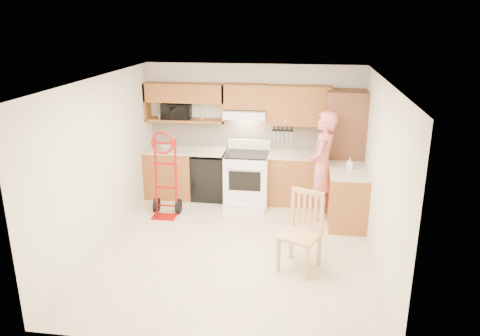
% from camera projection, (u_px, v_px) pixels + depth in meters
% --- Properties ---
extents(floor, '(4.00, 4.50, 0.02)m').
position_uv_depth(floor, '(235.00, 248.00, 6.98)').
color(floor, beige).
rests_on(floor, ground).
extents(ceiling, '(4.00, 4.50, 0.02)m').
position_uv_depth(ceiling, '(235.00, 79.00, 6.20)').
color(ceiling, white).
rests_on(ceiling, ground).
extents(wall_back, '(4.00, 0.02, 2.50)m').
position_uv_depth(wall_back, '(253.00, 132.00, 8.72)').
color(wall_back, white).
rests_on(wall_back, ground).
extents(wall_front, '(4.00, 0.02, 2.50)m').
position_uv_depth(wall_front, '(199.00, 242.00, 4.46)').
color(wall_front, white).
rests_on(wall_front, ground).
extents(wall_left, '(0.02, 4.50, 2.50)m').
position_uv_depth(wall_left, '(101.00, 163.00, 6.86)').
color(wall_left, white).
rests_on(wall_left, ground).
extents(wall_right, '(0.02, 4.50, 2.50)m').
position_uv_depth(wall_right, '(381.00, 175.00, 6.32)').
color(wall_right, white).
rests_on(wall_right, ground).
extents(backsplash, '(3.92, 0.03, 0.55)m').
position_uv_depth(backsplash, '(253.00, 134.00, 8.71)').
color(backsplash, beige).
rests_on(backsplash, wall_back).
extents(lower_cab_left, '(0.90, 0.60, 0.90)m').
position_uv_depth(lower_cab_left, '(171.00, 173.00, 8.88)').
color(lower_cab_left, '#9C6027').
rests_on(lower_cab_left, ground).
extents(dishwasher, '(0.60, 0.60, 0.85)m').
position_uv_depth(dishwasher, '(209.00, 176.00, 8.79)').
color(dishwasher, black).
rests_on(dishwasher, ground).
extents(lower_cab_right, '(1.14, 0.60, 0.90)m').
position_uv_depth(lower_cab_right, '(296.00, 179.00, 8.56)').
color(lower_cab_right, '#9C6027').
rests_on(lower_cab_right, ground).
extents(countertop_left, '(1.50, 0.63, 0.04)m').
position_uv_depth(countertop_left, '(185.00, 150.00, 8.69)').
color(countertop_left, beige).
rests_on(countertop_left, lower_cab_left).
extents(countertop_right, '(1.14, 0.63, 0.04)m').
position_uv_depth(countertop_right, '(297.00, 155.00, 8.41)').
color(countertop_right, beige).
rests_on(countertop_right, lower_cab_right).
extents(cab_return_right, '(0.60, 1.00, 0.90)m').
position_uv_depth(cab_return_right, '(347.00, 198.00, 7.69)').
color(cab_return_right, '#9C6027').
rests_on(cab_return_right, ground).
extents(countertop_return, '(0.63, 1.00, 0.04)m').
position_uv_depth(countertop_return, '(349.00, 171.00, 7.54)').
color(countertop_return, beige).
rests_on(countertop_return, cab_return_right).
extents(pantry_tall, '(0.70, 0.60, 2.10)m').
position_uv_depth(pantry_tall, '(343.00, 150.00, 8.26)').
color(pantry_tall, brown).
rests_on(pantry_tall, ground).
extents(upper_cab_left, '(1.50, 0.33, 0.34)m').
position_uv_depth(upper_cab_left, '(185.00, 93.00, 8.49)').
color(upper_cab_left, '#9C6027').
rests_on(upper_cab_left, wall_back).
extents(upper_shelf_mw, '(1.50, 0.33, 0.04)m').
position_uv_depth(upper_shelf_mw, '(186.00, 120.00, 8.65)').
color(upper_shelf_mw, '#9C6027').
rests_on(upper_shelf_mw, wall_back).
extents(upper_cab_center, '(0.76, 0.33, 0.44)m').
position_uv_depth(upper_cab_center, '(246.00, 96.00, 8.35)').
color(upper_cab_center, '#9C6027').
rests_on(upper_cab_center, wall_back).
extents(upper_cab_right, '(1.14, 0.33, 0.70)m').
position_uv_depth(upper_cab_right, '(299.00, 105.00, 8.27)').
color(upper_cab_right, '#9C6027').
rests_on(upper_cab_right, wall_back).
extents(range_hood, '(0.76, 0.46, 0.14)m').
position_uv_depth(range_hood, '(245.00, 114.00, 8.39)').
color(range_hood, white).
rests_on(range_hood, wall_back).
extents(knife_strip, '(0.40, 0.05, 0.29)m').
position_uv_depth(knife_strip, '(283.00, 134.00, 8.59)').
color(knife_strip, black).
rests_on(knife_strip, backsplash).
extents(microwave, '(0.57, 0.42, 0.30)m').
position_uv_depth(microwave, '(176.00, 111.00, 8.62)').
color(microwave, black).
rests_on(microwave, upper_shelf_mw).
extents(range, '(0.78, 1.02, 1.15)m').
position_uv_depth(range, '(247.00, 176.00, 8.38)').
color(range, white).
rests_on(range, ground).
extents(person, '(0.59, 0.76, 1.85)m').
position_uv_depth(person, '(322.00, 166.00, 7.79)').
color(person, '#E26B6B').
rests_on(person, ground).
extents(hand_truck, '(0.53, 0.49, 1.35)m').
position_uv_depth(hand_truck, '(164.00, 179.00, 7.91)').
color(hand_truck, '#9E0B08').
rests_on(hand_truck, ground).
extents(dining_chair, '(0.65, 0.68, 1.09)m').
position_uv_depth(dining_chair, '(300.00, 233.00, 6.24)').
color(dining_chair, tan).
rests_on(dining_chair, ground).
extents(soap_bottle, '(0.10, 0.10, 0.20)m').
position_uv_depth(soap_bottle, '(350.00, 164.00, 7.52)').
color(soap_bottle, white).
rests_on(soap_bottle, countertop_return).
extents(bowl, '(0.24, 0.24, 0.05)m').
position_uv_depth(bowl, '(165.00, 147.00, 8.73)').
color(bowl, white).
rests_on(bowl, countertop_left).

